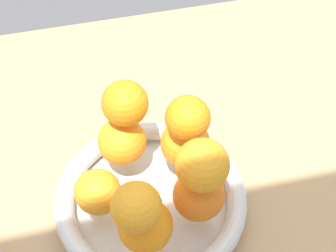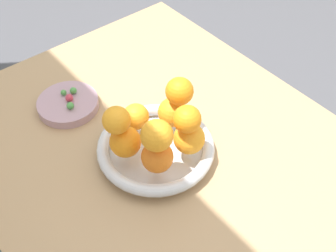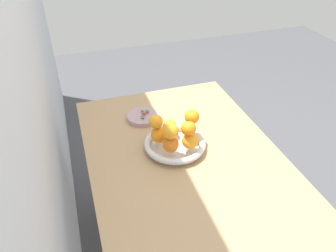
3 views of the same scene
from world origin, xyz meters
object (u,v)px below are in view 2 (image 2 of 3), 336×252
(dining_table, at_px, (182,191))
(orange_0, at_px, (125,142))
(orange_6, at_px, (179,91))
(candy_ball_4, at_px, (73,91))
(candy_ball_3, at_px, (69,98))
(orange_7, at_px, (116,120))
(orange_1, at_px, (157,157))
(candy_ball_1, at_px, (69,99))
(orange_5, at_px, (157,136))
(orange_4, at_px, (136,117))
(candy_ball_0, at_px, (64,93))
(orange_8, at_px, (187,119))
(orange_2, at_px, (189,138))
(candy_dish, at_px, (68,104))
(candy_ball_2, at_px, (70,106))
(orange_3, at_px, (173,112))
(fruit_bowl, at_px, (156,149))

(dining_table, relative_size, orange_0, 16.98)
(orange_6, bearing_deg, candy_ball_4, 25.83)
(candy_ball_3, bearing_deg, orange_7, 178.92)
(orange_7, height_order, candy_ball_3, orange_7)
(orange_1, relative_size, candy_ball_4, 3.81)
(candy_ball_1, relative_size, candy_ball_4, 0.89)
(orange_0, bearing_deg, orange_5, -160.61)
(orange_4, xyz_separation_m, candy_ball_0, (0.21, 0.06, -0.04))
(orange_8, relative_size, candy_ball_0, 3.94)
(orange_5, bearing_deg, orange_6, -59.03)
(candy_ball_1, bearing_deg, orange_4, -159.92)
(orange_1, xyz_separation_m, orange_2, (-0.00, -0.08, 0.00))
(candy_ball_0, relative_size, candy_ball_1, 0.95)
(candy_ball_3, bearing_deg, orange_2, -160.08)
(orange_0, bearing_deg, candy_ball_4, -3.82)
(orange_7, xyz_separation_m, candy_ball_0, (0.25, -0.00, -0.10))
(candy_dish, xyz_separation_m, orange_4, (-0.18, -0.07, 0.06))
(orange_0, bearing_deg, dining_table, -133.18)
(dining_table, bearing_deg, candy_ball_3, 16.46)
(orange_6, height_order, candy_ball_4, orange_6)
(candy_ball_0, relative_size, candy_ball_2, 0.81)
(orange_4, height_order, orange_5, orange_5)
(candy_ball_2, bearing_deg, candy_ball_1, -23.55)
(orange_1, height_order, orange_4, orange_1)
(orange_3, xyz_separation_m, candy_ball_4, (0.24, 0.11, -0.04))
(orange_4, height_order, candy_ball_3, orange_4)
(orange_6, relative_size, candy_ball_4, 3.50)
(orange_7, xyz_separation_m, candy_ball_4, (0.24, -0.03, -0.10))
(fruit_bowl, bearing_deg, orange_2, -142.57)
(orange_5, height_order, orange_8, orange_5)
(orange_2, height_order, candy_ball_1, orange_2)
(orange_0, bearing_deg, orange_2, -125.43)
(fruit_bowl, xyz_separation_m, orange_5, (-0.05, 0.04, 0.11))
(orange_8, xyz_separation_m, candy_ball_1, (0.30, 0.10, -0.10))
(dining_table, bearing_deg, candy_ball_4, 12.18)
(dining_table, xyz_separation_m, candy_ball_0, (0.34, 0.09, 0.12))
(fruit_bowl, bearing_deg, orange_4, 1.43)
(orange_5, bearing_deg, candy_ball_0, 5.25)
(orange_2, relative_size, orange_6, 1.11)
(orange_4, height_order, candy_ball_4, orange_4)
(orange_3, height_order, orange_8, orange_8)
(fruit_bowl, xyz_separation_m, orange_0, (0.02, 0.06, 0.05))
(orange_8, bearing_deg, orange_1, 87.56)
(orange_1, relative_size, orange_3, 1.00)
(orange_2, relative_size, candy_ball_3, 3.57)
(dining_table, bearing_deg, candy_dish, 17.05)
(orange_0, distance_m, candy_ball_1, 0.23)
(candy_ball_0, xyz_separation_m, candy_ball_3, (-0.03, -0.00, 0.00))
(candy_dish, bearing_deg, dining_table, -162.95)
(orange_0, xyz_separation_m, candy_ball_4, (0.24, -0.02, -0.04))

